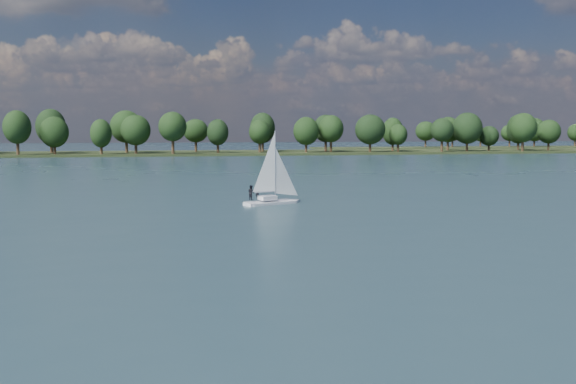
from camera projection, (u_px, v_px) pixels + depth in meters
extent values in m
plane|color=#233342|center=(277.00, 175.00, 114.54)|extent=(700.00, 700.00, 0.00)
cube|color=black|center=(215.00, 154.00, 223.52)|extent=(660.00, 40.00, 1.50)
cube|color=black|center=(542.00, 148.00, 303.90)|extent=(220.00, 30.00, 1.40)
cube|color=silver|center=(271.00, 204.00, 68.64)|extent=(6.43, 4.18, 0.74)
cube|color=silver|center=(271.00, 198.00, 68.57)|extent=(2.13, 1.77, 0.46)
cylinder|color=#A9A8AF|center=(271.00, 165.00, 68.25)|extent=(0.11, 0.11, 7.37)
imported|color=black|center=(258.00, 192.00, 68.37)|extent=(0.49, 0.65, 1.59)
imported|color=black|center=(251.00, 193.00, 67.70)|extent=(0.89, 0.96, 1.59)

